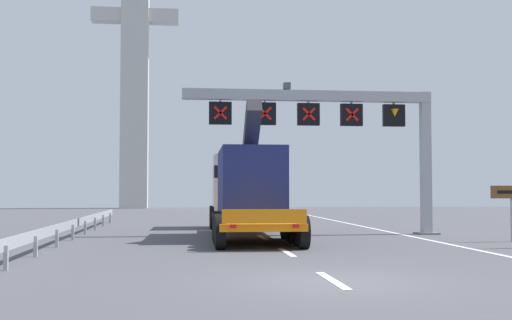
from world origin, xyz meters
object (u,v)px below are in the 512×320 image
bridge_pylon_distant (135,49)px  tourist_info_sign_brown (512,198)px  heavy_haul_truck_orange (245,188)px  overhead_lane_gantry (338,118)px

bridge_pylon_distant → tourist_info_sign_brown: bearing=-68.7°
heavy_haul_truck_orange → bridge_pylon_distant: 42.37m
heavy_haul_truck_orange → bridge_pylon_distant: bridge_pylon_distant is taller
overhead_lane_gantry → tourist_info_sign_brown: bearing=-37.5°
overhead_lane_gantry → tourist_info_sign_brown: overhead_lane_gantry is taller
overhead_lane_gantry → tourist_info_sign_brown: 7.77m
heavy_haul_truck_orange → overhead_lane_gantry: bearing=-16.9°
heavy_haul_truck_orange → tourist_info_sign_brown: size_ratio=6.78×
tourist_info_sign_brown → bridge_pylon_distant: 49.98m
overhead_lane_gantry → heavy_haul_truck_orange: (-3.90, 1.18, -3.01)m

